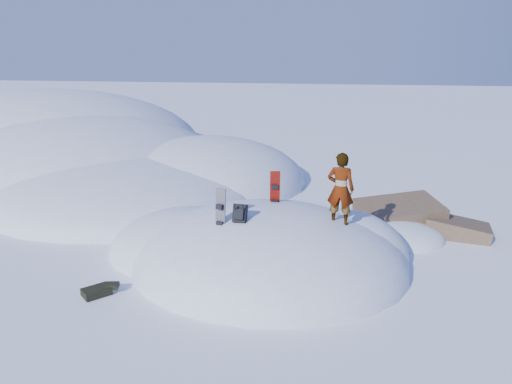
# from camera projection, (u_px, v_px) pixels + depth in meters

# --- Properties ---
(ground) EXTENTS (120.00, 120.00, 0.00)m
(ground) POSITION_uv_depth(u_px,v_px,m) (268.00, 265.00, 12.68)
(ground) COLOR white
(ground) RESTS_ON ground
(snow_mound) EXTENTS (8.00, 6.00, 3.00)m
(snow_mound) POSITION_uv_depth(u_px,v_px,m) (263.00, 261.00, 12.94)
(snow_mound) COLOR silver
(snow_mound) RESTS_ON ground
(snow_ridge) EXTENTS (21.50, 18.50, 6.40)m
(snow_ridge) POSITION_uv_depth(u_px,v_px,m) (76.00, 163.00, 23.53)
(snow_ridge) COLOR silver
(snow_ridge) RESTS_ON ground
(rock_outcrop) EXTENTS (4.68, 4.41, 1.68)m
(rock_outcrop) POSITION_uv_depth(u_px,v_px,m) (404.00, 230.00, 14.99)
(rock_outcrop) COLOR brown
(rock_outcrop) RESTS_ON ground
(snowboard_red) EXTENTS (0.29, 0.23, 1.40)m
(snowboard_red) POSITION_uv_depth(u_px,v_px,m) (275.00, 196.00, 12.99)
(snowboard_red) COLOR red
(snowboard_red) RESTS_ON snow_mound
(snowboard_dark) EXTENTS (0.29, 0.24, 1.39)m
(snowboard_dark) POSITION_uv_depth(u_px,v_px,m) (220.00, 217.00, 11.62)
(snowboard_dark) COLOR black
(snowboard_dark) RESTS_ON snow_mound
(backpack) EXTENTS (0.34, 0.43, 0.52)m
(backpack) POSITION_uv_depth(u_px,v_px,m) (240.00, 213.00, 11.60)
(backpack) COLOR black
(backpack) RESTS_ON snow_mound
(gear_pile) EXTENTS (0.81, 0.72, 0.21)m
(gear_pile) POSITION_uv_depth(u_px,v_px,m) (99.00, 291.00, 11.16)
(gear_pile) COLOR black
(gear_pile) RESTS_ON ground
(person) EXTENTS (0.71, 0.53, 1.77)m
(person) POSITION_uv_depth(u_px,v_px,m) (341.00, 189.00, 11.76)
(person) COLOR slate
(person) RESTS_ON snow_mound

